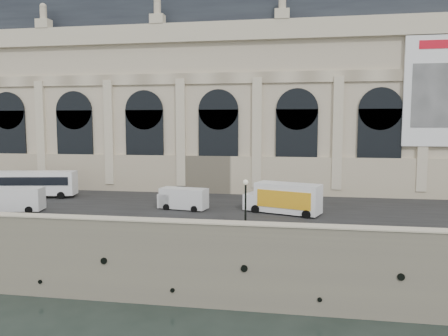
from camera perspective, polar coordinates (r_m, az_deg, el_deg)
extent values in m
plane|color=black|center=(37.65, -0.54, -18.00)|extent=(260.00, 260.00, 0.00)
cube|color=#79725D|center=(70.25, 4.40, -4.20)|extent=(160.00, 70.00, 6.00)
cube|color=#2D2D2D|center=(49.16, 2.28, -4.94)|extent=(160.00, 24.00, 0.06)
cube|color=#79725D|center=(36.09, -0.39, -8.06)|extent=(160.00, 1.20, 1.10)
cube|color=beige|center=(35.95, -0.39, -7.13)|extent=(160.00, 1.40, 0.12)
cube|color=beige|center=(66.04, -1.05, 7.38)|extent=(68.00, 18.00, 22.00)
cube|color=beige|center=(57.44, -2.69, -0.89)|extent=(68.60, 0.40, 5.00)
cube|color=beige|center=(58.06, -2.81, 17.34)|extent=(69.00, 0.80, 2.40)
cube|color=beige|center=(57.33, -2.75, 11.62)|extent=(68.00, 0.30, 1.40)
cube|color=#272D34|center=(67.88, -1.07, 19.28)|extent=(64.00, 15.00, 6.00)
cube|color=black|center=(68.64, -26.25, 2.97)|extent=(5.20, 0.25, 9.00)
cylinder|color=black|center=(68.61, -26.42, 6.72)|extent=(5.20, 0.25, 5.20)
cube|color=beige|center=(65.75, -22.79, 4.32)|extent=(1.20, 0.50, 14.00)
cube|color=black|center=(63.34, -18.87, 3.06)|extent=(5.20, 0.25, 9.00)
cylinder|color=black|center=(63.31, -19.00, 7.13)|extent=(5.20, 0.25, 5.20)
cube|color=beige|center=(61.02, -14.79, 4.50)|extent=(1.20, 0.50, 14.00)
cube|color=black|center=(59.27, -10.31, 3.11)|extent=(5.20, 0.25, 9.00)
cylinder|color=black|center=(59.24, -10.39, 7.47)|extent=(5.20, 0.25, 5.20)
cube|color=beige|center=(57.66, -5.66, 4.60)|extent=(1.20, 0.50, 14.00)
cube|color=black|center=(56.69, -0.73, 3.09)|extent=(5.20, 0.25, 9.00)
cylinder|color=black|center=(56.65, -0.74, 7.64)|extent=(5.20, 0.25, 5.20)
cube|color=beige|center=(55.91, 4.32, 4.57)|extent=(1.20, 0.50, 14.00)
cube|color=black|center=(55.81, 9.44, 2.97)|extent=(5.20, 0.25, 9.00)
cylinder|color=black|center=(55.77, 9.52, 7.59)|extent=(5.20, 0.25, 5.20)
cube|color=beige|center=(55.92, 14.61, 4.40)|extent=(1.20, 0.50, 14.00)
cube|color=black|center=(56.71, 19.61, 2.75)|extent=(5.20, 0.25, 9.00)
cylinder|color=black|center=(56.67, 19.76, 7.30)|extent=(5.20, 0.25, 5.20)
cube|color=beige|center=(57.68, 24.58, 4.10)|extent=(1.20, 0.50, 14.00)
cube|color=white|center=(58.16, 26.76, 8.95)|extent=(9.00, 0.35, 13.00)
cube|color=red|center=(58.57, 27.07, 14.23)|extent=(6.00, 0.06, 1.00)
cube|color=gray|center=(57.79, 26.32, 8.50)|extent=(6.20, 0.06, 7.50)
cube|color=white|center=(59.26, -24.03, -1.80)|extent=(11.41, 4.34, 2.89)
cube|color=black|center=(58.11, -24.51, -1.59)|extent=(10.09, 1.96, 1.02)
cube|color=black|center=(60.31, -23.61, -1.30)|extent=(10.09, 1.96, 1.02)
cylinder|color=black|center=(62.22, -27.13, -2.90)|extent=(0.97, 0.45, 0.93)
cylinder|color=black|center=(56.87, -20.53, -3.39)|extent=(0.97, 0.45, 0.93)
cylinder|color=black|center=(59.04, -19.78, -3.03)|extent=(0.97, 0.45, 0.93)
cube|color=silver|center=(50.60, -25.57, -3.66)|extent=(5.80, 3.18, 2.34)
cylinder|color=black|center=(52.43, -26.82, -4.49)|extent=(0.81, 0.40, 0.77)
cylinder|color=black|center=(49.11, -24.13, -5.04)|extent=(0.81, 0.40, 0.77)
cylinder|color=black|center=(51.06, -23.23, -4.60)|extent=(0.81, 0.40, 0.77)
cube|color=silver|center=(46.95, -5.26, -3.95)|extent=(5.29, 2.80, 2.14)
cube|color=silver|center=(47.87, -7.45, -4.18)|extent=(1.73, 2.17, 1.49)
cube|color=black|center=(48.02, -8.02, -3.54)|extent=(0.35, 1.66, 0.74)
cylinder|color=black|center=(46.94, -7.54, -5.10)|extent=(0.74, 0.35, 0.71)
cylinder|color=black|center=(48.65, -6.50, -4.70)|extent=(0.74, 0.35, 0.71)
cylinder|color=black|center=(45.59, -3.92, -5.39)|extent=(0.74, 0.35, 0.71)
cylinder|color=black|center=(47.36, -2.98, -4.96)|extent=(0.74, 0.35, 0.71)
cube|color=white|center=(44.94, 8.35, -3.87)|extent=(6.98, 4.56, 2.93)
cube|color=gold|center=(43.76, 7.75, -4.13)|extent=(5.34, 1.97, 1.74)
cube|color=red|center=(43.76, 7.75, -4.13)|extent=(3.08, 1.14, 0.65)
cube|color=white|center=(46.47, 4.06, -4.32)|extent=(2.45, 2.84, 1.63)
cylinder|color=black|center=(45.20, 4.13, -5.38)|extent=(0.92, 0.58, 0.87)
cylinder|color=black|center=(47.44, 5.42, -4.86)|extent=(0.92, 0.58, 0.87)
cylinder|color=black|center=(43.23, 10.71, -5.99)|extent=(0.92, 0.58, 0.87)
cylinder|color=black|center=(45.56, 11.71, -5.40)|extent=(0.92, 0.58, 0.87)
cylinder|color=black|center=(37.62, 2.81, -8.02)|extent=(0.46, 0.46, 0.42)
cylinder|color=black|center=(37.22, 2.83, -5.21)|extent=(0.17, 0.17, 4.18)
sphere|color=beige|center=(36.86, 2.85, -1.87)|extent=(0.46, 0.46, 0.46)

